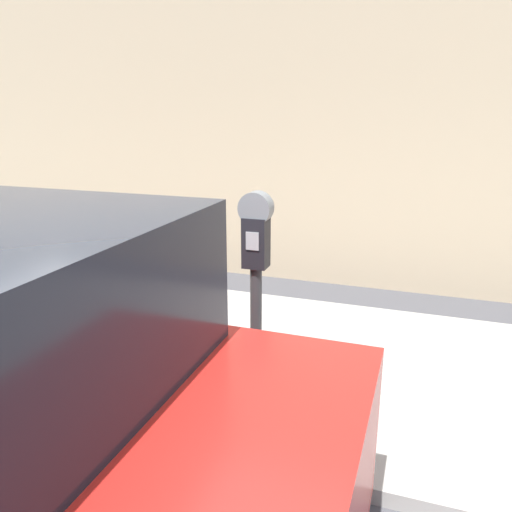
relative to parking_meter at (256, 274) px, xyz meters
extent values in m
cube|color=#9E9B96|center=(-0.37, 0.94, -1.11)|extent=(24.00, 2.80, 0.11)
cube|color=tan|center=(-0.37, 3.42, 1.37)|extent=(24.00, 0.30, 5.07)
cylinder|color=#2D2D30|center=(0.00, 0.00, -0.51)|extent=(0.08, 0.08, 1.11)
cube|color=black|center=(0.00, 0.00, 0.21)|extent=(0.16, 0.13, 0.33)
cube|color=gray|center=(0.00, -0.07, 0.23)|extent=(0.09, 0.01, 0.12)
cylinder|color=slate|center=(0.00, 0.00, 0.43)|extent=(0.21, 0.10, 0.21)
cylinder|color=black|center=(0.02, -0.76, -0.81)|extent=(0.72, 0.22, 0.72)
cylinder|color=gold|center=(-2.03, 0.14, -0.70)|extent=(0.23, 0.23, 0.72)
sphere|color=gold|center=(-2.03, 0.14, -0.29)|extent=(0.20, 0.20, 0.20)
camera|label=1|loc=(1.01, -2.91, 1.02)|focal=35.00mm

